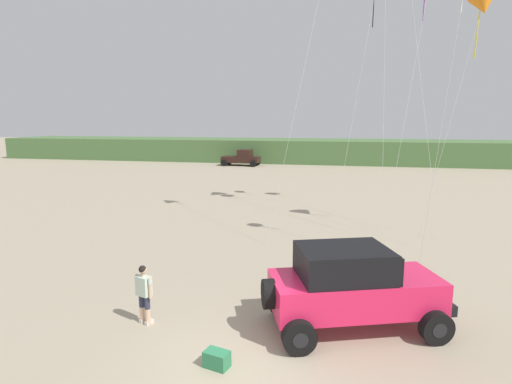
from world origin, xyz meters
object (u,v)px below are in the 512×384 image
Objects in this scene: distant_pickup at (242,158)px; kite_purple_stunt at (483,4)px; person_watching at (144,291)px; jeep at (353,286)px; cooler_box at (217,359)px.

kite_purple_stunt is at bearing -57.69° from distant_pickup.
kite_purple_stunt reaches higher than person_watching.
jeep reaches higher than person_watching.
distant_pickup is at bearing 100.41° from person_watching.
cooler_box is 18.43m from kite_purple_stunt.
cooler_box is at bearing -31.48° from person_watching.
person_watching is at bearing -170.63° from jeep.
person_watching is at bearing -79.59° from distant_pickup.
kite_purple_stunt reaches higher than jeep.
person_watching is 0.15× the size of kite_purple_stunt.
jeep reaches higher than cooler_box.
jeep is at bearing 9.37° from person_watching.
kite_purple_stunt is at bearing 45.97° from person_watching.
cooler_box is at bearing -140.35° from jeep.
distant_pickup is at bearing 122.31° from kite_purple_stunt.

